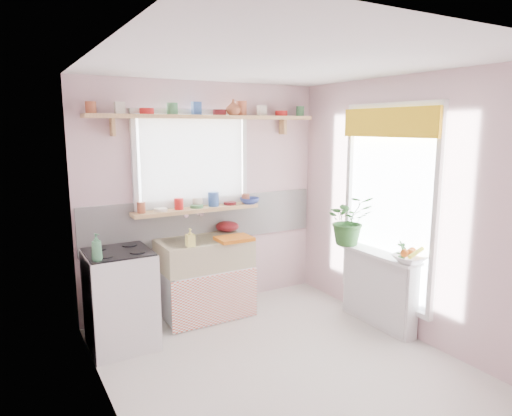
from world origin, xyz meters
TOP-DOWN VIEW (x-y plane):
  - room at (0.66, 0.86)m, footprint 3.20×3.20m
  - sink_unit at (-0.15, 1.29)m, footprint 0.95×0.65m
  - cooker at (-1.10, 1.05)m, footprint 0.58×0.58m
  - radiator_ledge at (1.30, 0.20)m, footprint 0.22×0.95m
  - windowsill at (-0.15, 1.48)m, footprint 1.40×0.22m
  - pine_shelf at (0.00, 1.47)m, footprint 2.52×0.24m
  - shelf_crockery at (-0.02, 1.47)m, footprint 2.47×0.11m
  - sill_crockery at (-0.17, 1.48)m, footprint 1.35×0.11m
  - dish_tray at (0.11, 1.10)m, footprint 0.37×0.28m
  - colander at (0.22, 1.50)m, footprint 0.34×0.34m
  - jade_plant at (1.22, 0.60)m, footprint 0.60×0.56m
  - fruit_bowl at (1.27, -0.20)m, footprint 0.30×0.30m
  - herb_pot at (1.21, -0.15)m, footprint 0.11×0.08m
  - soap_bottle_sink at (-0.38, 1.10)m, footprint 0.09×0.09m
  - sill_cup at (-0.12, 1.54)m, footprint 0.14×0.14m
  - sill_bowl at (0.47, 1.42)m, footprint 0.23×0.23m
  - shelf_vase at (0.27, 1.41)m, footprint 0.17×0.17m
  - cooker_bottle at (-1.32, 0.83)m, footprint 0.12×0.12m
  - fruit at (1.27, -0.19)m, footprint 0.20×0.14m

SIDE VIEW (x-z plane):
  - radiator_ledge at x=1.30m, z-range 0.01..0.78m
  - sink_unit at x=-0.15m, z-range -0.13..0.99m
  - cooker at x=-1.10m, z-range 0.00..0.92m
  - fruit_bowl at x=1.27m, z-range 0.78..0.85m
  - dish_tray at x=0.11m, z-range 0.85..0.89m
  - fruit at x=1.27m, z-range 0.82..0.92m
  - herb_pot at x=1.21m, z-range 0.78..0.98m
  - colander at x=0.22m, z-range 0.85..0.97m
  - soap_bottle_sink at x=-0.38m, z-range 0.85..1.03m
  - cooker_bottle at x=-1.32m, z-range 0.92..1.15m
  - jade_plant at x=1.22m, z-range 0.77..1.31m
  - windowsill at x=-0.15m, z-range 1.12..1.16m
  - sill_bowl at x=0.47m, z-range 1.16..1.23m
  - sill_cup at x=-0.12m, z-range 1.16..1.26m
  - sill_crockery at x=-0.17m, z-range 1.16..1.28m
  - room at x=0.66m, z-range -0.23..2.97m
  - pine_shelf at x=0.00m, z-range 2.10..2.14m
  - shelf_crockery at x=-0.02m, z-range 2.13..2.25m
  - shelf_vase at x=0.27m, z-range 2.14..2.31m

